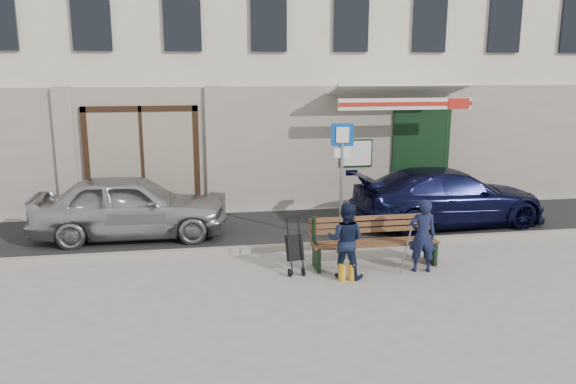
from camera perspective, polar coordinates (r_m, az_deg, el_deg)
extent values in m
plane|color=#9E9991|center=(10.20, 1.90, -8.52)|extent=(80.00, 80.00, 0.00)
cube|color=#282828|center=(13.10, -0.77, -3.69)|extent=(60.00, 3.20, 0.01)
cube|color=#9E9384|center=(11.57, 0.44, -5.61)|extent=(60.00, 0.18, 0.12)
cube|color=beige|center=(17.98, -3.53, 16.77)|extent=(20.00, 7.00, 10.00)
cube|color=#9E9384|center=(14.56, -1.89, 4.38)|extent=(20.00, 0.12, 3.20)
cube|color=maroon|center=(14.57, -14.53, 3.79)|extent=(2.50, 0.12, 2.00)
cube|color=black|center=(15.60, 13.28, 3.48)|extent=(1.60, 0.10, 2.60)
cube|color=black|center=(16.05, 12.62, 3.40)|extent=(1.25, 0.90, 2.40)
cube|color=white|center=(14.95, 6.96, 3.93)|extent=(0.80, 0.03, 0.65)
cube|color=white|center=(14.87, 10.75, 10.07)|extent=(3.40, 1.72, 0.42)
cube|color=white|center=(14.08, 11.91, 8.75)|extent=(3.40, 0.05, 0.28)
cube|color=#AF2015|center=(14.06, 11.95, 8.74)|extent=(3.40, 0.02, 0.10)
imported|color=#ADADB2|center=(12.71, -15.70, -1.40)|extent=(4.18, 1.77, 1.41)
imported|color=black|center=(13.80, 15.97, -0.48)|extent=(4.77, 2.25, 1.34)
cylinder|color=gray|center=(11.89, 5.43, 0.63)|extent=(0.07, 0.07, 2.45)
cube|color=#0B42A3|center=(11.71, 5.54, 5.81)|extent=(0.47, 0.10, 0.47)
cube|color=white|center=(11.68, 5.58, 5.79)|extent=(0.26, 0.06, 0.32)
cube|color=white|center=(11.76, 5.51, 3.99)|extent=(0.32, 0.07, 0.21)
cube|color=brown|center=(10.69, 8.82, -5.12)|extent=(2.40, 0.50, 0.04)
cube|color=brown|center=(10.86, 8.42, -3.22)|extent=(2.40, 0.10, 0.36)
cube|color=black|center=(10.47, 2.91, -6.65)|extent=(0.06, 0.50, 0.45)
cube|color=black|center=(11.15, 14.29, -5.83)|extent=(0.06, 0.50, 0.45)
cube|color=white|center=(10.84, 12.78, -4.86)|extent=(0.34, 0.25, 0.11)
cylinder|color=gray|center=(10.19, 11.89, -5.83)|extent=(0.07, 0.34, 0.96)
cylinder|color=gold|center=(9.98, 5.52, -8.14)|extent=(0.13, 0.13, 0.30)
cylinder|color=gold|center=(10.02, 6.53, -8.07)|extent=(0.13, 0.13, 0.30)
imported|color=#131936|center=(10.50, 13.50, -4.34)|extent=(0.54, 0.39, 1.36)
imported|color=#131B34|center=(9.99, 5.88, -4.89)|extent=(0.83, 0.76, 1.37)
cylinder|color=black|center=(10.15, 0.17, -8.19)|extent=(0.06, 0.15, 0.15)
cylinder|color=black|center=(10.19, 1.58, -8.11)|extent=(0.06, 0.15, 0.15)
cube|color=black|center=(10.23, 0.67, -5.67)|extent=(0.34, 0.32, 0.49)
cylinder|color=black|center=(10.19, 0.56, -2.61)|extent=(0.27, 0.08, 0.02)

